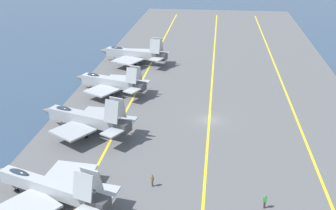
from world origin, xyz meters
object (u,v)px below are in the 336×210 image
(crew_green_vest, at_px, (265,201))
(crew_brown_vest, at_px, (152,180))
(parked_jet_second, at_px, (85,119))
(parked_jet_third, at_px, (110,82))
(parked_jet_fourth, at_px, (133,54))
(parked_jet_nearest, at_px, (49,188))

(crew_green_vest, bearing_deg, crew_brown_vest, 78.33)
(parked_jet_second, relative_size, parked_jet_third, 1.06)
(crew_brown_vest, bearing_deg, crew_green_vest, -101.67)
(parked_jet_fourth, bearing_deg, parked_jet_third, 177.86)
(parked_jet_nearest, height_order, crew_green_vest, parked_jet_nearest)
(parked_jet_nearest, bearing_deg, crew_brown_vest, -65.67)
(crew_green_vest, relative_size, crew_brown_vest, 1.03)
(parked_jet_nearest, distance_m, crew_brown_vest, 12.42)
(parked_jet_nearest, distance_m, parked_jet_second, 18.14)
(parked_jet_nearest, distance_m, parked_jet_fourth, 54.70)
(parked_jet_second, bearing_deg, parked_jet_nearest, -176.16)
(parked_jet_nearest, bearing_deg, parked_jet_third, 2.69)
(parked_jet_fourth, distance_m, crew_green_vest, 58.38)
(parked_jet_second, xyz_separation_m, parked_jet_fourth, (36.59, -0.26, -0.18))
(parked_jet_nearest, bearing_deg, parked_jet_second, 3.84)
(crew_green_vest, height_order, crew_brown_vest, crew_green_vest)
(parked_jet_nearest, relative_size, parked_jet_fourth, 1.00)
(parked_jet_third, xyz_separation_m, crew_brown_vest, (-30.43, -12.92, -1.33))
(parked_jet_second, bearing_deg, parked_jet_third, 1.49)
(parked_jet_fourth, xyz_separation_m, crew_green_vest, (-52.40, -25.71, -1.46))
(crew_green_vest, bearing_deg, parked_jet_second, 58.68)
(parked_jet_fourth, distance_m, crew_brown_vest, 51.11)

